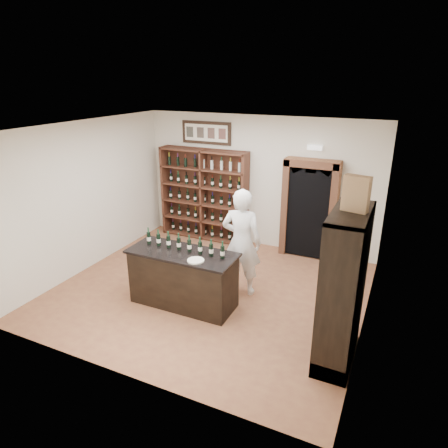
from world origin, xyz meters
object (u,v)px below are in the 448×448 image
(wine_shelf, at_px, (205,194))
(tasting_counter, at_px, (183,279))
(side_cabinet, at_px, (343,311))
(shopkeeper, at_px, (241,242))
(counter_bottle_0, at_px, (149,238))
(wine_crate, at_px, (356,194))

(wine_shelf, height_order, tasting_counter, wine_shelf)
(tasting_counter, height_order, side_cabinet, side_cabinet)
(side_cabinet, height_order, shopkeeper, side_cabinet)
(wine_shelf, relative_size, shopkeeper, 1.11)
(counter_bottle_0, xyz_separation_m, wine_crate, (3.43, -0.35, 1.32))
(tasting_counter, xyz_separation_m, counter_bottle_0, (-0.72, 0.07, 0.61))
(wine_shelf, relative_size, tasting_counter, 1.17)
(counter_bottle_0, xyz_separation_m, side_cabinet, (3.44, -0.37, -0.35))
(tasting_counter, distance_m, shopkeeper, 1.22)
(wine_shelf, height_order, wine_crate, wine_crate)
(wine_crate, bearing_deg, tasting_counter, -173.86)
(counter_bottle_0, bearing_deg, wine_shelf, 97.57)
(wine_shelf, distance_m, wine_crate, 5.16)
(side_cabinet, height_order, wine_crate, wine_crate)
(wine_shelf, bearing_deg, counter_bottle_0, -82.43)
(wine_shelf, height_order, side_cabinet, same)
(counter_bottle_0, relative_size, wine_crate, 0.66)
(side_cabinet, bearing_deg, counter_bottle_0, 173.82)
(tasting_counter, xyz_separation_m, wine_crate, (2.71, -0.28, 1.93))
(shopkeeper, relative_size, wine_crate, 4.37)
(wine_crate, bearing_deg, wine_shelf, 151.89)
(wine_shelf, height_order, shopkeeper, wine_shelf)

